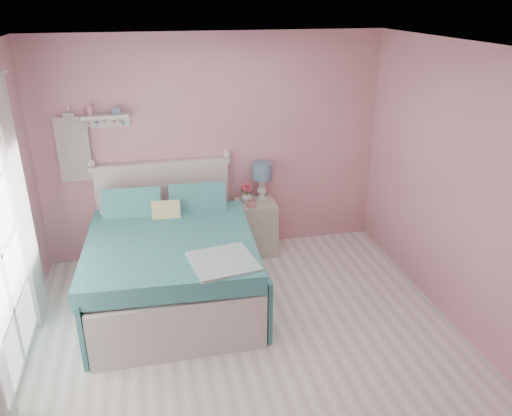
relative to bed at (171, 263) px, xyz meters
name	(u,v)px	position (x,y,z in m)	size (l,w,h in m)	color
floor	(256,363)	(0.63, -1.22, -0.40)	(4.50, 4.50, 0.00)	beige
room_shell	(256,195)	(0.63, -1.22, 1.18)	(4.50, 4.50, 4.50)	#CA8091
bed	(171,263)	(0.00, 0.00, 0.00)	(1.70, 2.09, 1.19)	silver
nightstand	(256,227)	(1.08, 0.78, -0.07)	(0.46, 0.45, 0.66)	beige
table_lamp	(262,174)	(1.18, 0.90, 0.58)	(0.23, 0.23, 0.45)	white
vase	(247,196)	(0.97, 0.83, 0.33)	(0.13, 0.13, 0.14)	white
teacup	(251,204)	(0.99, 0.66, 0.30)	(0.10, 0.10, 0.08)	pink
roses	(247,188)	(0.97, 0.82, 0.44)	(0.14, 0.11, 0.12)	#CC455C
wall_shelf	(105,117)	(-0.55, 0.97, 1.33)	(0.50, 0.15, 0.25)	silver
hanging_dress	(74,150)	(-0.92, 0.96, 1.00)	(0.34, 0.03, 0.72)	white
curtain_far	(22,208)	(-1.29, -0.08, 0.78)	(0.04, 0.40, 2.32)	white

